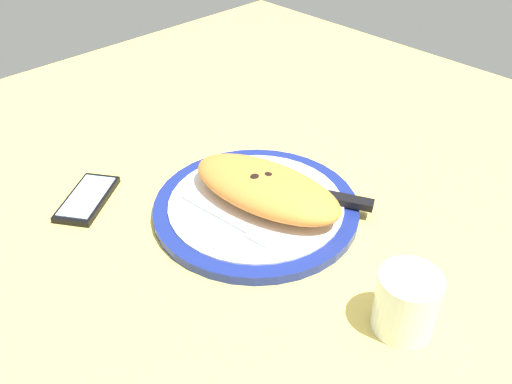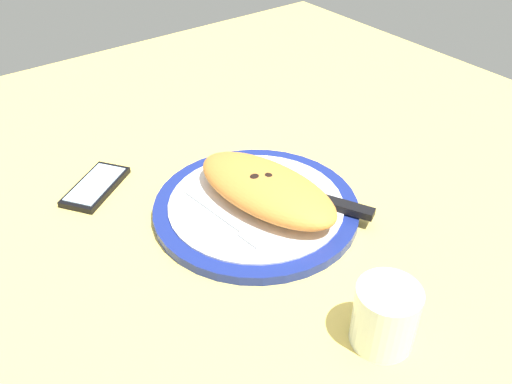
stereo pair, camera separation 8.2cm
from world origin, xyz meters
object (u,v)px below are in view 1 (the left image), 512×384
Objects in this scene: water_glass at (406,305)px; calzone at (266,188)px; fork at (233,223)px; knife at (323,196)px; smartphone at (87,199)px; plate at (256,207)px.

calzone is at bearing 171.57° from water_glass.
water_glass is (26.84, 3.24, 1.54)cm from fork.
calzone is at bearing -130.74° from knife.
smartphone is (-21.97, -11.34, -1.46)cm from fork.
knife is (5.17, 14.06, 0.28)cm from fork.
water_glass is at bearing -5.59° from plate.
fork is 1.28× the size of smartphone.
water_glass is (27.48, -4.07, -0.83)cm from calzone.
water_glass is (48.81, 14.58, 3.01)cm from smartphone.
fork is 2.12× the size of water_glass.
fork is (0.64, -7.32, -2.37)cm from calzone.
smartphone is (-20.55, -17.35, -0.31)cm from plate.
calzone is 3.28× the size of water_glass.
water_glass is (21.68, -10.82, 1.26)cm from knife.
smartphone is 51.03cm from water_glass.
plate is at bearing 103.27° from fork.
knife is at bearing 49.26° from calzone.
plate is at bearing 40.17° from smartphone.
water_glass reaches higher than smartphone.
calzone is 27.80cm from water_glass.
plate is 1.82× the size of fork.
knife is at bearing 69.82° from fork.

